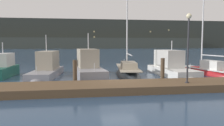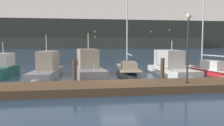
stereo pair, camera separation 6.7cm
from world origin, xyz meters
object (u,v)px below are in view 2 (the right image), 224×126
Objects in this scene: channel_buoy at (83,58)px; motorboat_berth_2 at (47,72)px; motorboat_berth_3 at (89,72)px; sailboat_berth_4 at (128,74)px; sailboat_berth_6 at (206,72)px; motorboat_berth_1 at (4,73)px; dock_lamppost at (188,37)px; motorboat_berth_5 at (171,71)px.

motorboat_berth_2 is at bearing -103.64° from channel_buoy.
channel_buoy is (-0.35, 14.88, 0.17)m from motorboat_berth_3.
sailboat_berth_4 is at bearing -3.93° from motorboat_berth_2.
motorboat_berth_2 is 0.69× the size of sailboat_berth_6.
sailboat_berth_6 is at bearing -3.03° from motorboat_berth_1.
motorboat_berth_1 is 18.15m from sailboat_berth_6.
motorboat_berth_2 is 12.13m from dock_lamppost.
sailboat_berth_4 reaches higher than motorboat_berth_5.
motorboat_berth_3 is (3.56, -1.69, 0.12)m from motorboat_berth_2.
dock_lamppost is at bearing -43.69° from motorboat_berth_3.
motorboat_berth_2 is 7.12m from sailboat_berth_4.
sailboat_berth_4 is 7.40m from sailboat_berth_6.
sailboat_berth_4 is 6.43× the size of channel_buoy.
dock_lamppost is at bearing -29.60° from motorboat_berth_1.
motorboat_berth_1 is 0.71× the size of motorboat_berth_5.
motorboat_berth_2 is 1.68× the size of dock_lamppost.
sailboat_berth_6 is at bearing -51.09° from channel_buoy.
motorboat_berth_5 is at bearing 74.83° from dock_lamppost.
motorboat_berth_2 is at bearing 174.81° from motorboat_berth_5.
motorboat_berth_3 is 8.44m from dock_lamppost.
sailboat_berth_6 is at bearing 3.34° from motorboat_berth_5.
motorboat_berth_1 is 14.72m from channel_buoy.
motorboat_berth_5 is at bearing -5.19° from motorboat_berth_2.
motorboat_berth_2 is 13.58m from channel_buoy.
motorboat_berth_1 is 15.18m from dock_lamppost.
motorboat_berth_1 is 0.75× the size of motorboat_berth_3.
sailboat_berth_4 is 3.95m from motorboat_berth_5.
motorboat_berth_1 is 7.42m from motorboat_berth_3.
motorboat_berth_2 is 1.09× the size of motorboat_berth_3.
motorboat_berth_3 is 3.57× the size of channel_buoy.
channel_buoy is 21.45m from dock_lamppost.
channel_buoy is (3.20, 13.19, 0.30)m from motorboat_berth_2.
channel_buoy is (-11.29, 13.99, 0.51)m from sailboat_berth_6.
sailboat_berth_6 reaches higher than motorboat_berth_1.
sailboat_berth_4 is 7.73m from dock_lamppost.
motorboat_berth_3 is 10.98m from sailboat_berth_6.
motorboat_berth_3 is at bearing -25.38° from motorboat_berth_2.
motorboat_berth_3 is 3.75m from sailboat_berth_4.
motorboat_berth_1 is 2.68× the size of channel_buoy.
dock_lamppost is at bearing -71.62° from sailboat_berth_4.
motorboat_berth_2 is at bearing 176.07° from sailboat_berth_4.
motorboat_berth_5 is 0.67× the size of sailboat_berth_6.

